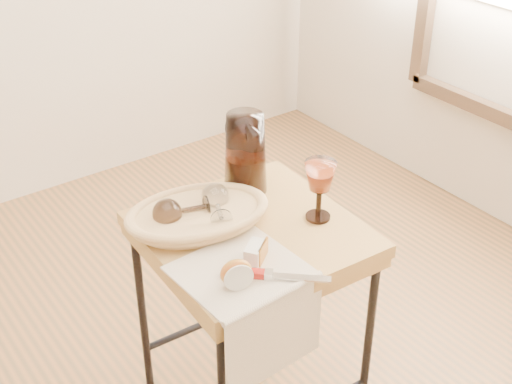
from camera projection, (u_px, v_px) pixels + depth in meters
side_table at (252, 325)px, 2.00m from camera, size 0.55×0.55×0.67m
tea_towel at (240, 271)px, 1.67m from camera, size 0.30×0.27×0.01m
bread_basket at (198, 217)px, 1.83m from camera, size 0.38×0.30×0.05m
goblet_lying_a at (184, 210)px, 1.81m from camera, size 0.14×0.11×0.08m
goblet_lying_b at (218, 206)px, 1.82m from camera, size 0.12×0.15×0.08m
pitcher at (245, 153)px, 1.93m from camera, size 0.24×0.29×0.27m
wine_goblet at (319, 190)px, 1.82m from camera, size 0.10×0.10×0.17m
apple_half at (236, 272)px, 1.60m from camera, size 0.08×0.06×0.07m
apple_wedge at (255, 253)px, 1.69m from camera, size 0.08×0.07×0.05m
table_knife at (272, 274)px, 1.64m from camera, size 0.20×0.18×0.02m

